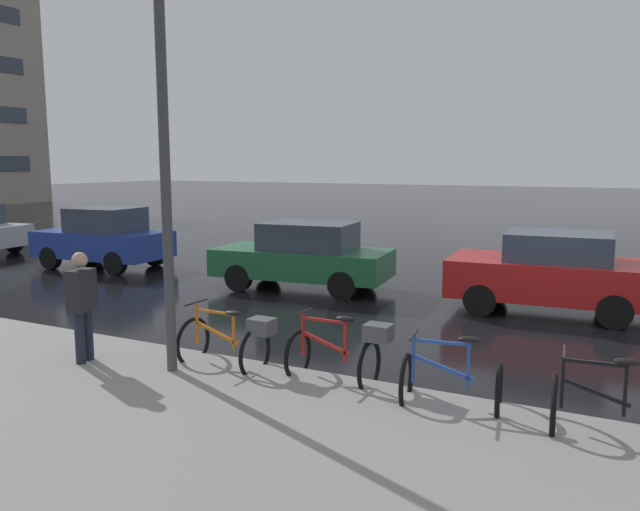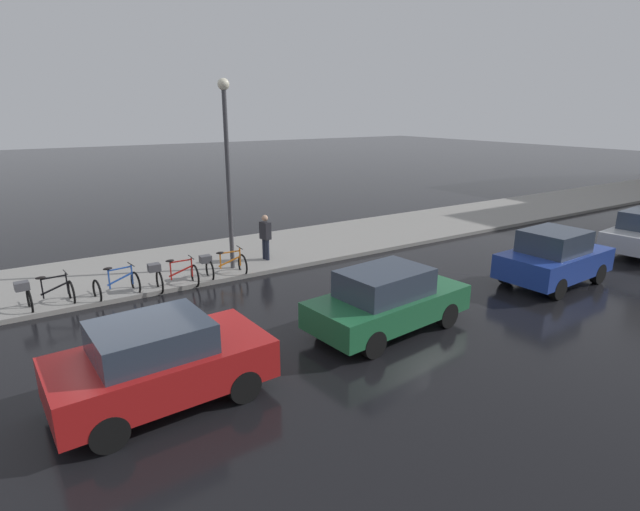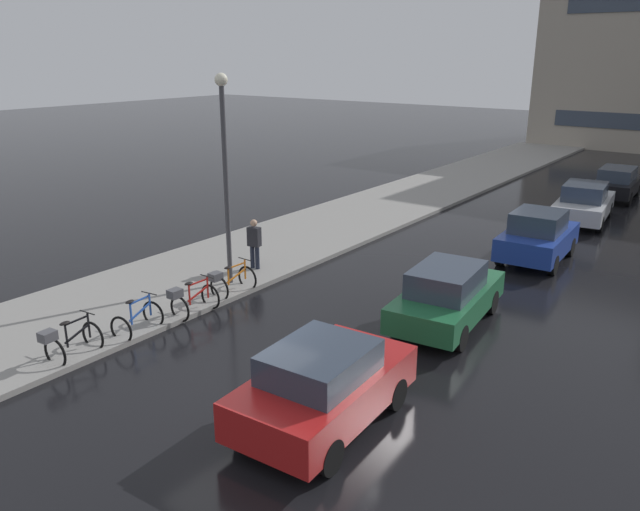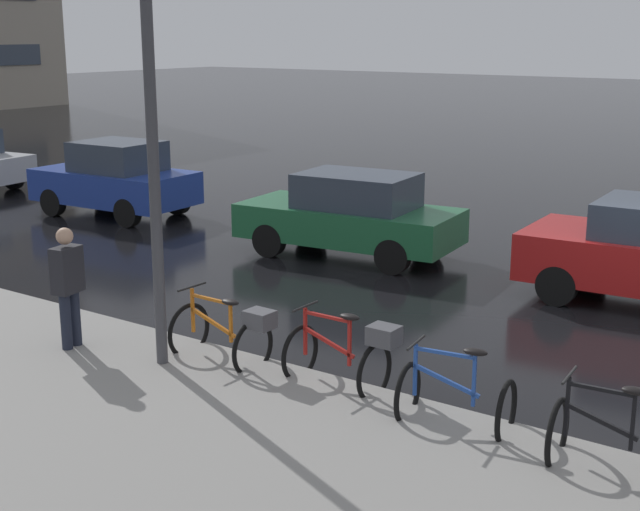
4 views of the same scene
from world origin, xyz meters
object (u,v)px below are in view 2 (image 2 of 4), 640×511
at_px(bicycle_second, 117,286).
at_px(pedestrian, 265,236).
at_px(car_red, 160,362).
at_px(car_green, 387,300).
at_px(bicycle_third, 172,275).
at_px(car_blue, 554,258).
at_px(streetlamp, 227,157).
at_px(bicycle_nearest, 44,294).
at_px(bicycle_farthest, 222,265).

distance_m(bicycle_second, pedestrian, 5.27).
height_order(car_red, car_green, car_red).
height_order(bicycle_third, car_blue, car_blue).
distance_m(pedestrian, streetlamp, 3.16).
bearing_deg(car_red, car_green, 91.72).
bearing_deg(bicycle_nearest, bicycle_third, 84.56).
bearing_deg(car_blue, car_green, -91.14).
xyz_separation_m(bicycle_nearest, car_blue, (6.05, 13.52, 0.35)).
height_order(bicycle_second, pedestrian, pedestrian).
distance_m(bicycle_nearest, bicycle_third, 3.37).
bearing_deg(bicycle_second, car_blue, 62.99).
distance_m(bicycle_second, car_red, 6.03).
distance_m(bicycle_farthest, streetlamp, 3.43).
height_order(car_green, streetlamp, streetlamp).
relative_size(bicycle_nearest, bicycle_third, 0.99).
bearing_deg(pedestrian, car_blue, 43.96).
height_order(car_red, car_blue, car_blue).
xyz_separation_m(bicycle_second, car_red, (6.00, -0.41, 0.43)).
relative_size(bicycle_second, car_blue, 0.32).
distance_m(car_red, car_green, 5.53).
bearing_deg(bicycle_second, car_green, 41.28).
xyz_separation_m(bicycle_nearest, streetlamp, (-0.46, 5.61, 3.31)).
distance_m(bicycle_nearest, car_blue, 14.81).
bearing_deg(car_green, bicycle_farthest, -161.54).
distance_m(car_blue, pedestrian, 9.41).
relative_size(bicycle_third, bicycle_farthest, 0.97).
xyz_separation_m(bicycle_nearest, car_red, (6.08, 1.41, 0.32)).
height_order(car_green, pedestrian, pedestrian).
bearing_deg(bicycle_nearest, streetlamp, 94.66).
relative_size(car_red, car_green, 0.92).
height_order(bicycle_second, car_red, car_red).
relative_size(bicycle_nearest, pedestrian, 0.79).
relative_size(bicycle_nearest, car_green, 0.32).
bearing_deg(bicycle_nearest, pedestrian, 95.92).
bearing_deg(bicycle_nearest, car_blue, 65.90).
xyz_separation_m(car_red, car_green, (-0.17, 5.53, -0.02)).
bearing_deg(bicycle_second, pedestrian, 98.87).
relative_size(bicycle_nearest, streetlamp, 0.22).
bearing_deg(pedestrian, bicycle_second, -81.13).
distance_m(bicycle_second, car_green, 7.77).
bearing_deg(bicycle_nearest, car_red, 13.05).
relative_size(car_blue, streetlamp, 0.63).
bearing_deg(car_green, car_blue, 88.86).
distance_m(car_green, car_blue, 6.58).
bearing_deg(car_green, bicycle_second, -138.72).
distance_m(bicycle_farthest, pedestrian, 2.21).
bearing_deg(car_blue, bicycle_second, -117.01).
bearing_deg(streetlamp, bicycle_third, -70.99).
relative_size(bicycle_second, pedestrian, 0.71).
distance_m(bicycle_third, pedestrian, 3.81).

